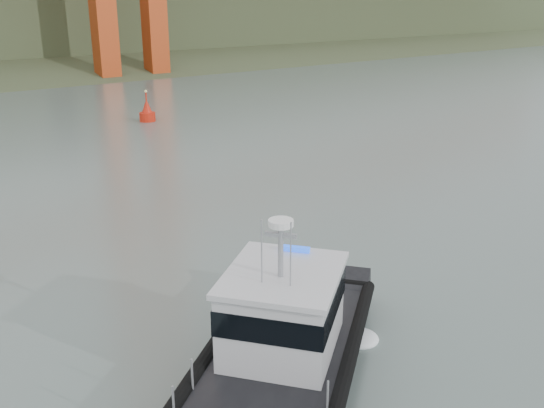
% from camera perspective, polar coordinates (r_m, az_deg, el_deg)
% --- Properties ---
extents(ground, '(400.00, 400.00, 0.00)m').
position_cam_1_polar(ground, '(24.12, 16.13, -11.04)').
color(ground, '#53625D').
rests_on(ground, ground).
extents(patrol_boat, '(12.05, 10.72, 5.78)m').
position_cam_1_polar(patrol_boat, '(19.48, 0.75, -13.01)').
color(patrol_boat, black).
rests_on(patrol_boat, ground).
extents(nav_buoy, '(1.56, 1.56, 3.26)m').
position_cam_1_polar(nav_buoy, '(61.60, -11.67, 8.43)').
color(nav_buoy, red).
rests_on(nav_buoy, ground).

